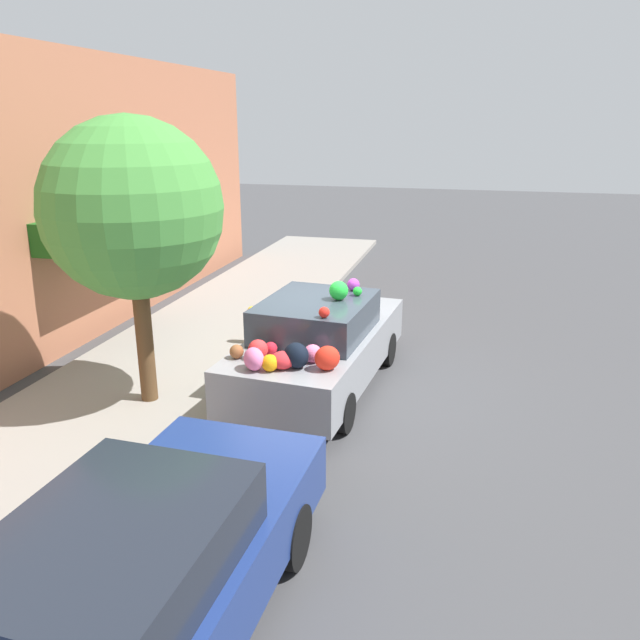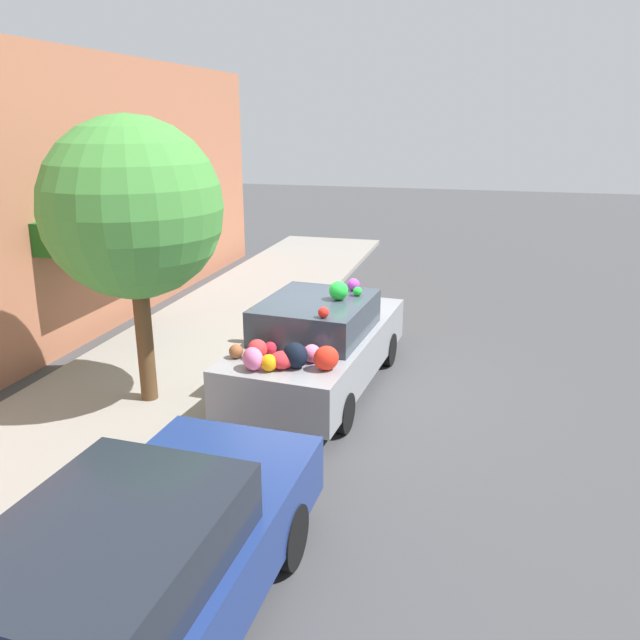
# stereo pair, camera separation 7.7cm
# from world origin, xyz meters

# --- Properties ---
(ground_plane) EXTENTS (60.00, 60.00, 0.00)m
(ground_plane) POSITION_xyz_m (0.00, 0.00, 0.00)
(ground_plane) COLOR #424244
(sidewalk_curb) EXTENTS (24.00, 3.20, 0.12)m
(sidewalk_curb) POSITION_xyz_m (0.00, 2.70, 0.06)
(sidewalk_curb) COLOR gray
(sidewalk_curb) RESTS_ON ground
(building_facade) EXTENTS (18.00, 1.20, 5.28)m
(building_facade) POSITION_xyz_m (0.05, 4.92, 2.62)
(building_facade) COLOR #B26B4C
(building_facade) RESTS_ON ground
(street_tree) EXTENTS (2.45, 2.45, 4.03)m
(street_tree) POSITION_xyz_m (-1.30, 2.25, 2.91)
(street_tree) COLOR brown
(street_tree) RESTS_ON sidewalk_curb
(fire_hydrant) EXTENTS (0.20, 0.20, 0.70)m
(fire_hydrant) POSITION_xyz_m (1.36, 1.62, 0.47)
(fire_hydrant) COLOR gold
(fire_hydrant) RESTS_ON sidewalk_curb
(art_car) EXTENTS (4.29, 2.05, 1.77)m
(art_car) POSITION_xyz_m (-0.07, -0.01, 0.76)
(art_car) COLOR gray
(art_car) RESTS_ON ground
(parked_car_plain) EXTENTS (4.63, 1.84, 1.42)m
(parked_car_plain) POSITION_xyz_m (-5.51, 0.02, 0.73)
(parked_car_plain) COLOR navy
(parked_car_plain) RESTS_ON ground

